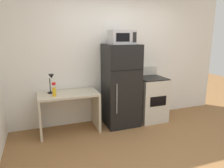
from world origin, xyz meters
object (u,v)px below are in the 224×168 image
at_px(desk_lamp, 51,80).
at_px(oven_range, 150,98).
at_px(desk, 69,105).
at_px(microwave, 122,37).
at_px(spray_bottle, 54,91).
at_px(refrigerator, 121,85).

xyz_separation_m(desk_lamp, oven_range, (2.00, -0.09, -0.52)).
distance_m(desk, microwave, 1.61).
relative_size(microwave, oven_range, 0.42).
height_order(spray_bottle, microwave, microwave).
xyz_separation_m(desk, spray_bottle, (-0.25, -0.14, 0.33)).
bearing_deg(microwave, desk_lamp, 175.07).
xyz_separation_m(spray_bottle, oven_range, (1.98, 0.13, -0.38)).
distance_m(spray_bottle, oven_range, 2.02).
bearing_deg(desk_lamp, oven_range, -2.47).
xyz_separation_m(spray_bottle, microwave, (1.29, 0.10, 0.89)).
distance_m(desk_lamp, spray_bottle, 0.26).
bearing_deg(desk, refrigerator, -0.78).
height_order(desk_lamp, microwave, microwave).
bearing_deg(desk_lamp, desk, -15.60).
height_order(refrigerator, microwave, microwave).
height_order(desk, spray_bottle, spray_bottle).
height_order(desk, refrigerator, refrigerator).
xyz_separation_m(refrigerator, microwave, (0.00, -0.02, 0.94)).
bearing_deg(oven_range, microwave, -177.70).
relative_size(desk_lamp, refrigerator, 0.22).
distance_m(desk, refrigerator, 1.08).
bearing_deg(spray_bottle, refrigerator, 5.57).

